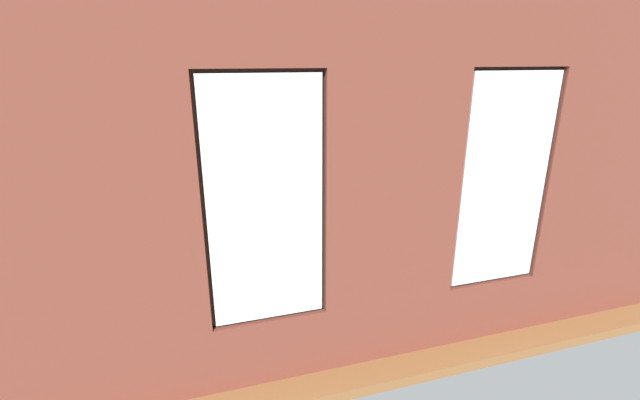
% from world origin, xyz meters
% --- Properties ---
extents(ground_plane, '(7.00, 5.40, 0.10)m').
position_xyz_m(ground_plane, '(0.00, 0.00, -0.05)').
color(ground_plane, brown).
extents(brick_wall_with_windows, '(6.40, 0.30, 3.48)m').
position_xyz_m(brick_wall_with_windows, '(0.00, 2.32, 1.74)').
color(brick_wall_with_windows, brown).
rests_on(brick_wall_with_windows, ground_plane).
extents(white_wall_right, '(0.10, 4.40, 3.48)m').
position_xyz_m(white_wall_right, '(3.15, 0.20, 1.74)').
color(white_wall_right, white).
rests_on(white_wall_right, ground_plane).
extents(couch_by_window, '(2.10, 0.87, 0.80)m').
position_xyz_m(couch_by_window, '(0.54, 1.67, 0.33)').
color(couch_by_window, black).
rests_on(couch_by_window, ground_plane).
extents(couch_left, '(0.99, 1.85, 0.80)m').
position_xyz_m(couch_left, '(-2.50, -0.04, 0.33)').
color(couch_left, black).
rests_on(couch_left, ground_plane).
extents(coffee_table, '(1.50, 0.88, 0.45)m').
position_xyz_m(coffee_table, '(0.19, -0.41, 0.40)').
color(coffee_table, tan).
rests_on(coffee_table, ground_plane).
extents(cup_ceramic, '(0.07, 0.07, 0.09)m').
position_xyz_m(cup_ceramic, '(-0.22, -0.56, 0.50)').
color(cup_ceramic, '#33567F').
rests_on(cup_ceramic, coffee_table).
extents(candle_jar, '(0.08, 0.08, 0.10)m').
position_xyz_m(candle_jar, '(0.64, -0.27, 0.50)').
color(candle_jar, '#B7333D').
rests_on(candle_jar, coffee_table).
extents(table_plant_small, '(0.13, 0.13, 0.21)m').
position_xyz_m(table_plant_small, '(0.38, -0.52, 0.57)').
color(table_plant_small, brown).
rests_on(table_plant_small, coffee_table).
extents(remote_gray, '(0.17, 0.12, 0.02)m').
position_xyz_m(remote_gray, '(0.08, -0.27, 0.46)').
color(remote_gray, '#59595B').
rests_on(remote_gray, coffee_table).
extents(remote_silver, '(0.08, 0.18, 0.02)m').
position_xyz_m(remote_silver, '(0.19, -0.41, 0.46)').
color(remote_silver, '#B2B2B7').
rests_on(remote_silver, coffee_table).
extents(media_console, '(1.07, 0.42, 0.45)m').
position_xyz_m(media_console, '(2.85, 0.09, 0.23)').
color(media_console, black).
rests_on(media_console, ground_plane).
extents(tv_flatscreen, '(1.18, 0.20, 0.82)m').
position_xyz_m(tv_flatscreen, '(2.85, 0.08, 0.87)').
color(tv_flatscreen, black).
rests_on(tv_flatscreen, media_console).
extents(papasan_chair, '(1.13, 1.13, 0.70)m').
position_xyz_m(papasan_chair, '(0.08, -1.27, 0.45)').
color(papasan_chair, olive).
rests_on(papasan_chair, ground_plane).
extents(potted_plant_corner_near_left, '(0.74, 0.74, 0.92)m').
position_xyz_m(potted_plant_corner_near_left, '(-2.65, -1.70, 0.62)').
color(potted_plant_corner_near_left, brown).
rests_on(potted_plant_corner_near_left, ground_plane).
extents(potted_plant_beside_window_right, '(1.01, 1.13, 1.20)m').
position_xyz_m(potted_plant_beside_window_right, '(1.79, 1.77, 0.72)').
color(potted_plant_beside_window_right, gray).
rests_on(potted_plant_beside_window_right, ground_plane).
extents(potted_plant_by_left_couch, '(0.32, 0.32, 0.56)m').
position_xyz_m(potted_plant_by_left_couch, '(-2.10, -1.39, 0.37)').
color(potted_plant_by_left_couch, beige).
rests_on(potted_plant_by_left_couch, ground_plane).
extents(potted_plant_corner_far_left, '(1.00, 1.01, 1.39)m').
position_xyz_m(potted_plant_corner_far_left, '(-2.64, 1.77, 0.91)').
color(potted_plant_corner_far_left, '#47423D').
rests_on(potted_plant_corner_far_left, ground_plane).
extents(potted_plant_foreground_right, '(0.68, 0.68, 1.08)m').
position_xyz_m(potted_plant_foreground_right, '(2.55, -1.65, 0.70)').
color(potted_plant_foreground_right, '#9E5638').
rests_on(potted_plant_foreground_right, ground_plane).
extents(potted_plant_mid_room_small, '(0.39, 0.39, 0.59)m').
position_xyz_m(potted_plant_mid_room_small, '(-0.99, -0.76, 0.39)').
color(potted_plant_mid_room_small, '#47423D').
rests_on(potted_plant_mid_room_small, ground_plane).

